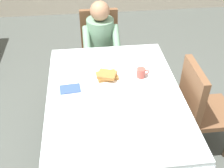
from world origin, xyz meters
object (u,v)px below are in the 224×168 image
(breakfast_stack, at_px, (107,75))
(cup_coffee, at_px, (141,73))
(chair_diner, at_px, (100,45))
(chair_right_side, at_px, (200,105))
(knife_right_of_plate, at_px, (130,79))
(dining_table_main, at_px, (115,101))
(plate_breakfast, at_px, (109,79))
(fork_left_of_plate, at_px, (87,82))
(spoon_near_edge, at_px, (112,106))
(syrup_pitcher, at_px, (82,69))
(diner_person, at_px, (101,41))

(breakfast_stack, height_order, cup_coffee, cup_coffee)
(chair_diner, height_order, chair_right_side, same)
(chair_diner, xyz_separation_m, knife_right_of_plate, (0.19, -1.00, 0.21))
(dining_table_main, relative_size, cup_coffee, 13.49)
(dining_table_main, height_order, chair_right_side, chair_right_side)
(knife_right_of_plate, bearing_deg, plate_breakfast, 88.38)
(fork_left_of_plate, xyz_separation_m, spoon_near_edge, (0.18, -0.33, 0.00))
(chair_right_side, xyz_separation_m, plate_breakfast, (-0.80, 0.19, 0.22))
(spoon_near_edge, bearing_deg, knife_right_of_plate, 67.90)
(chair_diner, bearing_deg, spoon_near_edge, 89.51)
(breakfast_stack, bearing_deg, cup_coffee, 0.25)
(spoon_near_edge, bearing_deg, syrup_pitcher, 123.51)
(syrup_pitcher, bearing_deg, diner_person, 72.52)
(diner_person, relative_size, plate_breakfast, 4.00)
(chair_right_side, xyz_separation_m, fork_left_of_plate, (-0.99, 0.17, 0.21))
(diner_person, relative_size, syrup_pitcher, 14.00)
(breakfast_stack, xyz_separation_m, fork_left_of_plate, (-0.18, -0.02, -0.04))
(dining_table_main, bearing_deg, plate_breakfast, 99.03)
(knife_right_of_plate, xyz_separation_m, spoon_near_edge, (-0.20, -0.33, 0.00))
(syrup_pitcher, bearing_deg, plate_breakfast, -29.60)
(plate_breakfast, xyz_separation_m, fork_left_of_plate, (-0.19, -0.02, -0.01))
(diner_person, distance_m, syrup_pitcher, 0.74)
(chair_diner, distance_m, plate_breakfast, 1.00)
(fork_left_of_plate, distance_m, spoon_near_edge, 0.37)
(spoon_near_edge, bearing_deg, chair_right_side, 20.62)
(dining_table_main, xyz_separation_m, plate_breakfast, (-0.03, 0.19, 0.10))
(syrup_pitcher, bearing_deg, knife_right_of_plate, -19.51)
(chair_diner, relative_size, knife_right_of_plate, 4.65)
(breakfast_stack, xyz_separation_m, syrup_pitcher, (-0.21, 0.12, -0.00))
(dining_table_main, xyz_separation_m, diner_person, (-0.03, 1.01, 0.02))
(dining_table_main, distance_m, syrup_pitcher, 0.42)
(dining_table_main, distance_m, chair_diner, 1.18)
(syrup_pitcher, bearing_deg, spoon_near_edge, -66.22)
(chair_diner, relative_size, breakfast_stack, 4.87)
(breakfast_stack, bearing_deg, chair_diner, 89.33)
(chair_diner, relative_size, spoon_near_edge, 6.20)
(dining_table_main, height_order, breakfast_stack, breakfast_stack)
(fork_left_of_plate, xyz_separation_m, knife_right_of_plate, (0.38, 0.00, 0.00))
(chair_diner, relative_size, diner_person, 0.83)
(spoon_near_edge, bearing_deg, plate_breakfast, 97.57)
(plate_breakfast, height_order, breakfast_stack, breakfast_stack)
(diner_person, height_order, syrup_pitcher, diner_person)
(plate_breakfast, bearing_deg, dining_table_main, -80.97)
(chair_diner, xyz_separation_m, diner_person, (-0.00, -0.16, 0.14))
(breakfast_stack, distance_m, knife_right_of_plate, 0.21)
(breakfast_stack, relative_size, fork_left_of_plate, 1.06)
(chair_right_side, bearing_deg, knife_right_of_plate, -105.61)
(dining_table_main, xyz_separation_m, syrup_pitcher, (-0.25, 0.32, 0.13))
(breakfast_stack, xyz_separation_m, spoon_near_edge, (0.00, -0.35, -0.04))
(fork_left_of_plate, bearing_deg, spoon_near_edge, -148.44)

